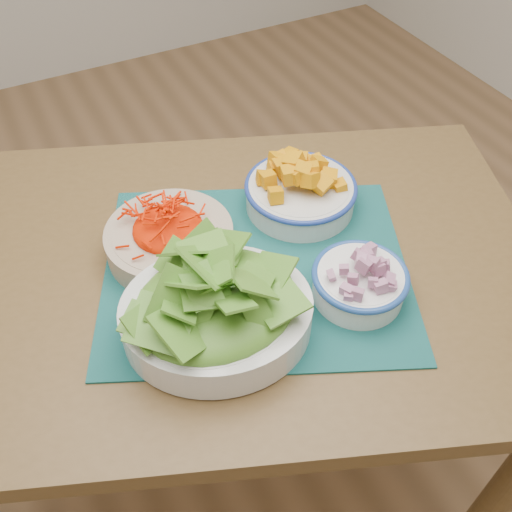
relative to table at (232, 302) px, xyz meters
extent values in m
plane|color=#9D744C|center=(0.18, 0.20, -0.64)|extent=(4.00, 4.00, 0.00)
cube|color=brown|center=(0.00, 0.00, 0.09)|extent=(1.28, 1.08, 0.04)
cylinder|color=brown|center=(0.34, -0.46, -0.28)|extent=(0.06, 0.06, 0.71)
cylinder|color=brown|center=(-0.34, 0.46, -0.28)|extent=(0.06, 0.06, 0.71)
cylinder|color=brown|center=(0.56, 0.10, -0.28)|extent=(0.06, 0.06, 0.71)
cube|color=#0A3535|center=(0.03, -0.04, 0.11)|extent=(0.64, 0.59, 0.00)
cylinder|color=tan|center=(-0.08, 0.07, 0.14)|extent=(0.28, 0.28, 0.05)
ellipsoid|color=#F82900|center=(-0.08, 0.07, 0.18)|extent=(0.19, 0.19, 0.04)
cylinder|color=silver|center=(0.18, 0.07, 0.14)|extent=(0.23, 0.23, 0.05)
torus|color=navy|center=(0.18, 0.07, 0.16)|extent=(0.21, 0.21, 0.01)
ellipsoid|color=orange|center=(0.18, 0.07, 0.19)|extent=(0.18, 0.18, 0.05)
ellipsoid|color=#37741B|center=(-0.08, -0.12, 0.22)|extent=(0.25, 0.22, 0.08)
cylinder|color=white|center=(0.15, -0.16, 0.14)|extent=(0.16, 0.16, 0.05)
torus|color=#214997|center=(0.15, -0.16, 0.16)|extent=(0.15, 0.15, 0.01)
ellipsoid|color=maroon|center=(0.15, -0.16, 0.18)|extent=(0.13, 0.13, 0.03)
camera|label=1|loc=(-0.27, -0.62, 0.83)|focal=40.00mm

